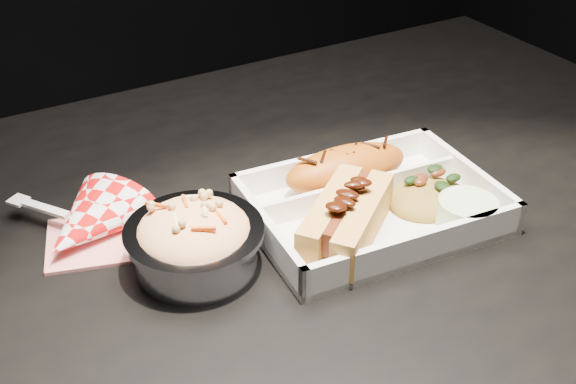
{
  "coord_description": "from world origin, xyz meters",
  "views": [
    {
      "loc": [
        -0.3,
        -0.53,
        1.19
      ],
      "look_at": [
        -0.01,
        -0.03,
        0.81
      ],
      "focal_mm": 45.0,
      "sensor_mm": 36.0,
      "label": 1
    }
  ],
  "objects_px": {
    "fried_pastry": "(346,168)",
    "hotdog": "(347,216)",
    "food_tray": "(371,210)",
    "foil_coleslaw_cup": "(195,239)",
    "napkin_fork": "(88,225)",
    "dining_table": "(285,291)"
  },
  "relations": [
    {
      "from": "food_tray",
      "to": "hotdog",
      "type": "xyz_separation_m",
      "value": [
        -0.05,
        -0.02,
        0.02
      ]
    },
    {
      "from": "fried_pastry",
      "to": "food_tray",
      "type": "bearing_deg",
      "value": -94.88
    },
    {
      "from": "food_tray",
      "to": "napkin_fork",
      "type": "bearing_deg",
      "value": 162.2
    },
    {
      "from": "fried_pastry",
      "to": "hotdog",
      "type": "distance_m",
      "value": 0.09
    },
    {
      "from": "foil_coleslaw_cup",
      "to": "napkin_fork",
      "type": "bearing_deg",
      "value": 128.38
    },
    {
      "from": "food_tray",
      "to": "napkin_fork",
      "type": "relative_size",
      "value": 1.66
    },
    {
      "from": "dining_table",
      "to": "napkin_fork",
      "type": "bearing_deg",
      "value": 156.8
    },
    {
      "from": "fried_pastry",
      "to": "hotdog",
      "type": "relative_size",
      "value": 1.01
    },
    {
      "from": "food_tray",
      "to": "fried_pastry",
      "type": "bearing_deg",
      "value": 90.0
    },
    {
      "from": "food_tray",
      "to": "foil_coleslaw_cup",
      "type": "bearing_deg",
      "value": 179.97
    },
    {
      "from": "hotdog",
      "to": "napkin_fork",
      "type": "height_order",
      "value": "napkin_fork"
    },
    {
      "from": "dining_table",
      "to": "fried_pastry",
      "type": "distance_m",
      "value": 0.15
    },
    {
      "from": "food_tray",
      "to": "dining_table",
      "type": "bearing_deg",
      "value": 163.32
    },
    {
      "from": "napkin_fork",
      "to": "foil_coleslaw_cup",
      "type": "bearing_deg",
      "value": 3.82
    },
    {
      "from": "dining_table",
      "to": "fried_pastry",
      "type": "height_order",
      "value": "fried_pastry"
    },
    {
      "from": "fried_pastry",
      "to": "napkin_fork",
      "type": "height_order",
      "value": "napkin_fork"
    },
    {
      "from": "hotdog",
      "to": "napkin_fork",
      "type": "relative_size",
      "value": 0.9
    },
    {
      "from": "dining_table",
      "to": "hotdog",
      "type": "xyz_separation_m",
      "value": [
        0.04,
        -0.06,
        0.12
      ]
    },
    {
      "from": "fried_pastry",
      "to": "foil_coleslaw_cup",
      "type": "distance_m",
      "value": 0.2
    },
    {
      "from": "fried_pastry",
      "to": "hotdog",
      "type": "xyz_separation_m",
      "value": [
        -0.05,
        -0.08,
        0.0
      ]
    },
    {
      "from": "food_tray",
      "to": "foil_coleslaw_cup",
      "type": "relative_size",
      "value": 2.0
    },
    {
      "from": "food_tray",
      "to": "hotdog",
      "type": "bearing_deg",
      "value": -149.23
    }
  ]
}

